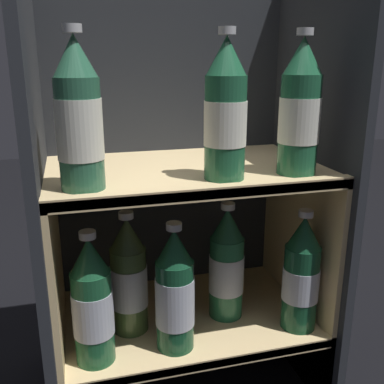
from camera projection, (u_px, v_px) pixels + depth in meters
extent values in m
cube|color=#23262B|center=(167.00, 172.00, 1.17)|extent=(0.63, 0.02, 0.99)
cube|color=#23262B|center=(42.00, 205.00, 0.92)|extent=(0.02, 0.41, 0.99)
cube|color=#23262B|center=(309.00, 183.00, 1.07)|extent=(0.02, 0.41, 0.99)
cube|color=#DBBC84|center=(186.00, 317.00, 1.08)|extent=(0.59, 0.37, 0.02)
cube|color=#DBBC84|center=(207.00, 362.00, 0.92)|extent=(0.59, 0.02, 0.03)
cube|color=#DBBC84|center=(66.00, 371.00, 1.04)|extent=(0.01, 0.37, 0.17)
cube|color=#DBBC84|center=(292.00, 333.00, 1.18)|extent=(0.01, 0.37, 0.17)
cube|color=#DBBC84|center=(185.00, 170.00, 0.98)|extent=(0.59, 0.37, 0.02)
cube|color=#DBBC84|center=(209.00, 193.00, 0.82)|extent=(0.59, 0.02, 0.03)
cube|color=#DBBC84|center=(59.00, 301.00, 0.99)|extent=(0.01, 0.37, 0.54)
cube|color=#DBBC84|center=(296.00, 270.00, 1.13)|extent=(0.01, 0.37, 0.54)
cylinder|color=#285B42|center=(80.00, 135.00, 0.79)|extent=(0.08, 0.08, 0.20)
cylinder|color=silver|center=(80.00, 129.00, 0.78)|extent=(0.08, 0.08, 0.11)
cone|color=#285B42|center=(74.00, 55.00, 0.75)|extent=(0.08, 0.08, 0.07)
cylinder|color=#B7B7BC|center=(72.00, 28.00, 0.73)|extent=(0.03, 0.03, 0.01)
cylinder|color=#1E5638|center=(225.00, 128.00, 0.85)|extent=(0.08, 0.08, 0.20)
cylinder|color=silver|center=(225.00, 123.00, 0.85)|extent=(0.08, 0.08, 0.08)
cone|color=#1E5638|center=(227.00, 55.00, 0.81)|extent=(0.08, 0.08, 0.07)
cylinder|color=#B7B7BC|center=(227.00, 30.00, 0.80)|extent=(0.03, 0.03, 0.01)
cylinder|color=#1E5638|center=(299.00, 125.00, 0.89)|extent=(0.08, 0.08, 0.20)
cylinder|color=silver|center=(299.00, 120.00, 0.89)|extent=(0.08, 0.08, 0.09)
cone|color=#1E5638|center=(304.00, 55.00, 0.85)|extent=(0.08, 0.08, 0.07)
cylinder|color=#B7B7BC|center=(305.00, 32.00, 0.84)|extent=(0.03, 0.03, 0.01)
cylinder|color=#194C2D|center=(93.00, 317.00, 0.89)|extent=(0.08, 0.08, 0.20)
cylinder|color=#ADB2C1|center=(93.00, 312.00, 0.89)|extent=(0.08, 0.08, 0.09)
cone|color=#194C2D|center=(89.00, 255.00, 0.85)|extent=(0.08, 0.08, 0.07)
cylinder|color=#B7B7BC|center=(87.00, 235.00, 0.84)|extent=(0.03, 0.03, 0.01)
cylinder|color=#144228|center=(175.00, 305.00, 0.93)|extent=(0.08, 0.08, 0.20)
cylinder|color=#ADB2C1|center=(175.00, 301.00, 0.93)|extent=(0.08, 0.08, 0.11)
cone|color=#144228|center=(174.00, 246.00, 0.89)|extent=(0.08, 0.08, 0.07)
cylinder|color=#B7B7BC|center=(174.00, 226.00, 0.88)|extent=(0.03, 0.03, 0.01)
cylinder|color=#144228|center=(300.00, 287.00, 1.01)|extent=(0.08, 0.08, 0.20)
cylinder|color=#ADB2C1|center=(300.00, 283.00, 1.00)|extent=(0.08, 0.08, 0.08)
cone|color=#144228|center=(305.00, 232.00, 0.97)|extent=(0.08, 0.08, 0.07)
cylinder|color=#B7B7BC|center=(306.00, 213.00, 0.95)|extent=(0.03, 0.03, 0.01)
cylinder|color=#384C28|center=(129.00, 290.00, 1.00)|extent=(0.08, 0.08, 0.20)
cylinder|color=#ADB2C1|center=(129.00, 286.00, 0.99)|extent=(0.08, 0.08, 0.09)
cone|color=#384C28|center=(127.00, 234.00, 0.96)|extent=(0.08, 0.08, 0.07)
cylinder|color=#B7B7BC|center=(126.00, 215.00, 0.94)|extent=(0.03, 0.03, 0.01)
cylinder|color=#1E5638|center=(226.00, 277.00, 1.05)|extent=(0.08, 0.08, 0.20)
cylinder|color=#ADB2C1|center=(226.00, 273.00, 1.05)|extent=(0.08, 0.08, 0.09)
cone|color=#1E5638|center=(228.00, 224.00, 1.01)|extent=(0.08, 0.08, 0.07)
cylinder|color=#B7B7BC|center=(228.00, 206.00, 1.00)|extent=(0.03, 0.03, 0.01)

